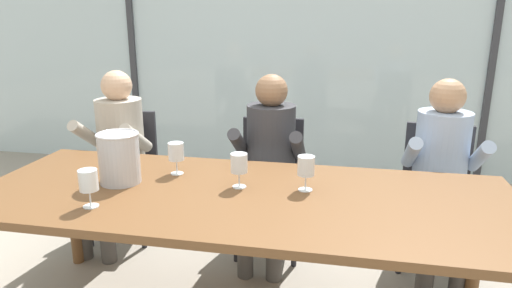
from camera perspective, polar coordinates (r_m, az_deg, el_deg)
The scene contains 17 objects.
ground at distance 3.40m, azimuth 2.20°, elevation -11.63°, with size 14.00×14.00×0.00m, color #9E9384.
window_glass_panel at distance 4.55m, azimuth 5.55°, elevation 12.42°, with size 7.82×0.03×2.60m, color silver.
window_mullion_left at distance 5.03m, azimuth -15.34°, elevation 12.27°, with size 0.06×0.06×2.60m, color #38383D.
window_mullion_right at distance 4.69m, azimuth 27.85°, elevation 10.81°, with size 0.06×0.06×2.60m, color #38383D.
hillside_vineyard at distance 8.66m, azimuth 8.31°, elevation 10.17°, with size 13.82×2.40×1.47m, color #568942.
dining_table at distance 2.22m, azimuth -1.79°, elevation -7.74°, with size 2.62×1.01×0.74m.
chair_near_curtain at distance 3.45m, azimuth -16.14°, elevation -2.38°, with size 0.50×0.50×0.89m.
chair_left_of_center at distance 3.11m, azimuth 1.91°, elevation -3.77°, with size 0.46×0.46×0.89m.
chair_center at distance 3.16m, azimuth 21.76°, elevation -4.60°, with size 0.48×0.48×0.89m.
person_beige_jumper at distance 3.28m, azimuth -17.32°, elevation -0.27°, with size 0.48×0.62×1.21m.
person_charcoal_jacket at distance 2.93m, azimuth 1.66°, elevation -1.44°, with size 0.46×0.61×1.21m.
person_pale_blue_shirt at distance 2.95m, azimuth 22.46°, elevation -2.53°, with size 0.46×0.61×1.21m.
ice_bucket_primary at distance 2.39m, azimuth -16.89°, elevation -1.62°, with size 0.21×0.21×0.26m.
wine_glass_by_left_taster at distance 2.20m, azimuth 6.33°, elevation -2.95°, with size 0.08×0.08×0.17m.
wine_glass_near_bucket at distance 2.23m, azimuth -2.15°, elevation -2.62°, with size 0.08×0.08×0.17m.
wine_glass_center_pour at distance 2.45m, azimuth -10.05°, elevation -1.12°, with size 0.08×0.08×0.17m.
wine_glass_by_right_taster at distance 2.13m, azimuth -20.39°, elevation -4.51°, with size 0.08×0.08×0.17m.
Camera 1 is at (0.47, -1.98, 1.57)m, focal length 31.70 mm.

